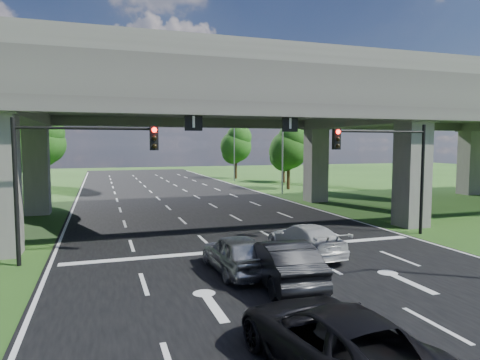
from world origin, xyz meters
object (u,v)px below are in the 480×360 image
signal_left (73,162)px  car_dark (281,262)px  streetlight_far (279,135)px  car_silver (236,253)px  signal_right (390,159)px  car_white (305,240)px  car_trailing (334,340)px  streetlight_beyond (231,138)px

signal_left → car_dark: (7.01, -5.49, -3.37)m
streetlight_far → car_dark: streetlight_far is taller
streetlight_far → car_silver: (-11.99, -23.75, -5.07)m
signal_right → car_white: size_ratio=1.26×
signal_right → car_silver: signal_right is taller
signal_left → car_trailing: 13.07m
car_silver → car_dark: 2.09m
streetlight_far → car_dark: (-10.92, -25.55, -5.03)m
car_dark → car_silver: bearing=-54.8°
car_white → car_trailing: (-3.94, -9.10, 0.06)m
signal_left → car_white: (9.62, -2.16, -3.47)m
signal_right → streetlight_beyond: streetlight_beyond is taller
streetlight_far → streetlight_beyond: 16.00m
signal_left → signal_right: bearing=0.0°
streetlight_far → streetlight_beyond: (0.00, 16.00, 0.00)m
streetlight_beyond → car_trailing: 49.14m
car_dark → car_white: (2.62, 3.33, -0.09)m
signal_left → car_white: bearing=-12.7°
signal_left → car_dark: size_ratio=1.26×
streetlight_beyond → signal_left: bearing=-116.4°
streetlight_far → streetlight_beyond: same height
car_silver → car_dark: size_ratio=0.92×
car_white → car_trailing: bearing=63.8°
car_dark → streetlight_far: bearing=-108.9°
streetlight_beyond → car_white: bearing=-102.2°
signal_right → signal_left: same height
car_dark → car_trailing: 5.93m
signal_left → car_trailing: size_ratio=1.11×
signal_left → streetlight_far: streetlight_far is taller
streetlight_beyond → car_trailing: (-12.23, -47.32, -5.07)m
signal_left → streetlight_far: bearing=48.2°
car_dark → car_white: car_dark is taller
signal_left → car_dark: 9.52m
signal_right → signal_left: (-15.65, 0.00, 0.00)m
streetlight_far → car_dark: size_ratio=2.10×
car_dark → car_white: size_ratio=1.00×
car_trailing → streetlight_far: bearing=-117.1°
car_dark → streetlight_beyond: bearing=-100.5°
signal_right → streetlight_far: streetlight_far is taller
signal_left → streetlight_far: (17.92, 20.06, 1.66)m
signal_right → streetlight_beyond: 36.17m
signal_left → car_silver: signal_left is taller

